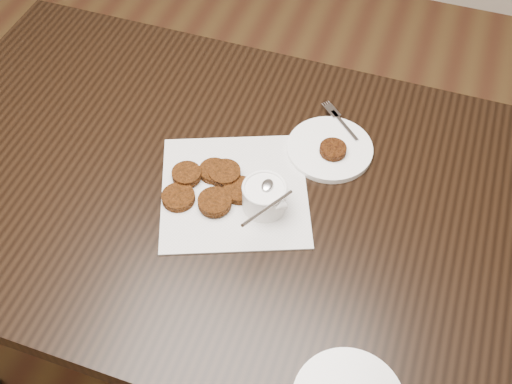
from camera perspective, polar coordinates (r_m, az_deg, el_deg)
floor at (r=1.84m, az=-4.98°, el=-16.46°), size 4.00×4.00×0.00m
table at (r=1.54m, az=-3.18°, el=-7.96°), size 1.31×0.84×0.75m
napkin at (r=1.22m, az=-1.99°, el=0.10°), size 0.37×0.37×0.00m
sauce_ramekin at (r=1.15m, az=0.79°, el=0.52°), size 0.13×0.13×0.12m
patty_cluster at (r=1.22m, az=-4.04°, el=1.03°), size 0.26×0.26×0.02m
plate_with_patty at (r=1.29m, az=6.80°, el=4.14°), size 0.25×0.25×0.03m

